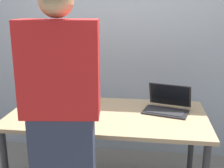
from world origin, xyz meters
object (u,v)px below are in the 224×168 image
at_px(laptop, 167,105).
at_px(beer_bottle_amber, 67,95).
at_px(person_figure, 62,127).
at_px(beer_bottle_dark, 59,96).
at_px(beer_bottle_brown, 81,93).
at_px(coffee_mug, 64,113).

bearing_deg(laptop, beer_bottle_amber, -179.64).
bearing_deg(person_figure, beer_bottle_dark, 109.17).
xyz_separation_m(laptop, beer_bottle_brown, (-0.74, 0.02, 0.07)).
relative_size(laptop, beer_bottle_amber, 1.51).
distance_m(beer_bottle_dark, coffee_mug, 0.25).
xyz_separation_m(laptop, person_figure, (-0.67, -0.75, 0.09)).
xyz_separation_m(beer_bottle_amber, beer_bottle_brown, (0.11, 0.02, 0.01)).
height_order(person_figure, coffee_mug, person_figure).
bearing_deg(laptop, beer_bottle_dark, -175.32).
bearing_deg(person_figure, beer_bottle_brown, 95.19).
xyz_separation_m(beer_bottle_amber, person_figure, (0.18, -0.74, 0.03)).
height_order(laptop, person_figure, person_figure).
distance_m(beer_bottle_dark, beer_bottle_brown, 0.19).
xyz_separation_m(beer_bottle_dark, person_figure, (0.23, -0.67, 0.03)).
distance_m(beer_bottle_dark, person_figure, 0.71).
relative_size(beer_bottle_brown, coffee_mug, 2.77).
bearing_deg(coffee_mug, beer_bottle_dark, 115.78).
distance_m(beer_bottle_brown, coffee_mug, 0.32).
xyz_separation_m(beer_bottle_brown, person_figure, (0.07, -0.76, 0.02)).
distance_m(beer_bottle_amber, person_figure, 0.76).
height_order(beer_bottle_brown, person_figure, person_figure).
bearing_deg(beer_bottle_dark, person_figure, -70.83).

